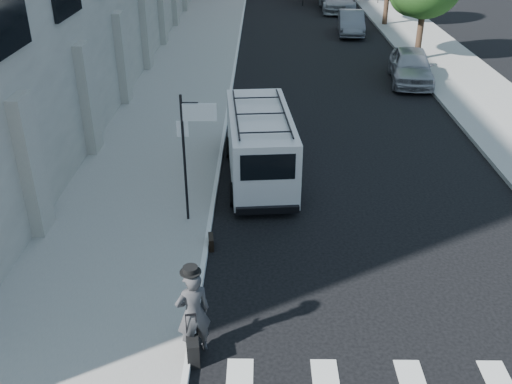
{
  "coord_description": "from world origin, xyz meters",
  "views": [
    {
      "loc": [
        -0.62,
        -10.15,
        8.03
      ],
      "look_at": [
        -0.75,
        2.59,
        1.3
      ],
      "focal_mm": 40.0,
      "sensor_mm": 36.0,
      "label": 1
    }
  ],
  "objects_px": {
    "suitcase": "(193,352)",
    "parked_car_a": "(411,66)",
    "briefcase": "(211,242)",
    "parked_car_b": "(351,23)",
    "cargo_van": "(259,143)",
    "businessman": "(193,313)"
  },
  "relations": [
    {
      "from": "businessman",
      "to": "parked_car_b",
      "type": "distance_m",
      "value": 29.08
    },
    {
      "from": "suitcase",
      "to": "cargo_van",
      "type": "distance_m",
      "value": 8.29
    },
    {
      "from": "cargo_van",
      "to": "suitcase",
      "type": "bearing_deg",
      "value": -103.52
    },
    {
      "from": "briefcase",
      "to": "parked_car_a",
      "type": "distance_m",
      "value": 16.52
    },
    {
      "from": "cargo_van",
      "to": "businessman",
      "type": "bearing_deg",
      "value": -103.88
    },
    {
      "from": "briefcase",
      "to": "parked_car_b",
      "type": "height_order",
      "value": "parked_car_b"
    },
    {
      "from": "briefcase",
      "to": "cargo_van",
      "type": "relative_size",
      "value": 0.08
    },
    {
      "from": "parked_car_a",
      "to": "parked_car_b",
      "type": "xyz_separation_m",
      "value": [
        -1.39,
        10.3,
        -0.07
      ]
    },
    {
      "from": "parked_car_a",
      "to": "businessman",
      "type": "bearing_deg",
      "value": -107.42
    },
    {
      "from": "briefcase",
      "to": "cargo_van",
      "type": "xyz_separation_m",
      "value": [
        1.2,
        4.16,
        0.94
      ]
    },
    {
      "from": "suitcase",
      "to": "parked_car_a",
      "type": "bearing_deg",
      "value": 56.5
    },
    {
      "from": "cargo_van",
      "to": "parked_car_a",
      "type": "relative_size",
      "value": 1.25
    },
    {
      "from": "businessman",
      "to": "parked_car_a",
      "type": "relative_size",
      "value": 0.41
    },
    {
      "from": "briefcase",
      "to": "cargo_van",
      "type": "distance_m",
      "value": 4.43
    },
    {
      "from": "parked_car_b",
      "to": "briefcase",
      "type": "bearing_deg",
      "value": -101.03
    },
    {
      "from": "suitcase",
      "to": "briefcase",
      "type": "bearing_deg",
      "value": 80.6
    },
    {
      "from": "suitcase",
      "to": "parked_car_b",
      "type": "distance_m",
      "value": 29.41
    },
    {
      "from": "briefcase",
      "to": "parked_car_b",
      "type": "relative_size",
      "value": 0.1
    },
    {
      "from": "businessman",
      "to": "briefcase",
      "type": "height_order",
      "value": "businessman"
    },
    {
      "from": "suitcase",
      "to": "cargo_van",
      "type": "relative_size",
      "value": 0.18
    },
    {
      "from": "briefcase",
      "to": "suitcase",
      "type": "bearing_deg",
      "value": -97.91
    },
    {
      "from": "briefcase",
      "to": "parked_car_b",
      "type": "xyz_separation_m",
      "value": [
        6.88,
        24.59,
        0.54
      ]
    }
  ]
}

